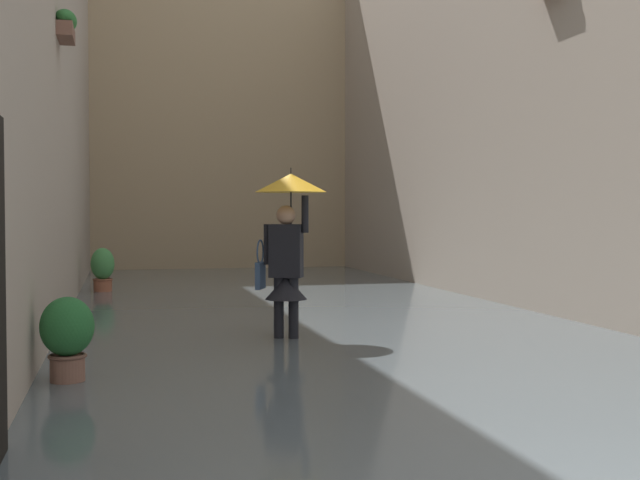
% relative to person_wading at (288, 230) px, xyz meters
% --- Properties ---
extents(ground_plane, '(60.00, 60.00, 0.00)m').
position_rel_person_wading_xyz_m(ground_plane, '(-0.73, -2.52, -1.41)').
color(ground_plane, gray).
extents(flood_water, '(7.63, 25.68, 0.12)m').
position_rel_person_wading_xyz_m(flood_water, '(-0.73, -2.52, -1.35)').
color(flood_water, '#515B60').
rests_on(flood_water, ground_plane).
extents(building_facade_left, '(2.04, 23.68, 8.19)m').
position_rel_person_wading_xyz_m(building_facade_left, '(-5.04, -2.51, 2.69)').
color(building_facade_left, '#A89989').
rests_on(building_facade_left, ground_plane).
extents(building_facade_far, '(10.43, 1.80, 9.38)m').
position_rel_person_wading_xyz_m(building_facade_far, '(-0.73, -13.26, 3.28)').
color(building_facade_far, tan).
rests_on(building_facade_far, ground_plane).
extents(person_wading, '(0.86, 0.86, 2.14)m').
position_rel_person_wading_xyz_m(person_wading, '(0.00, 0.00, 0.00)').
color(person_wading, '#2D2319').
rests_on(person_wading, ground_plane).
extents(potted_plant_mid_right, '(0.44, 0.44, 0.94)m').
position_rel_person_wading_xyz_m(potted_plant_mid_right, '(2.26, -6.49, -0.89)').
color(potted_plant_mid_right, '#9E563D').
rests_on(potted_plant_mid_right, ground_plane).
extents(potted_plant_far_right, '(0.47, 0.47, 0.87)m').
position_rel_person_wading_xyz_m(potted_plant_far_right, '(2.39, 1.96, -0.90)').
color(potted_plant_far_right, brown).
rests_on(potted_plant_far_right, ground_plane).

